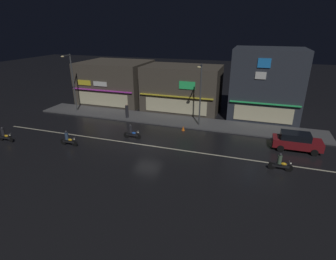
% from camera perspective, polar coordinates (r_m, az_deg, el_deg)
% --- Properties ---
extents(ground_plane, '(140.00, 140.00, 0.00)m').
position_cam_1_polar(ground_plane, '(25.80, -4.54, -3.35)').
color(ground_plane, black).
extents(lane_divider_stripe, '(33.64, 0.16, 0.01)m').
position_cam_1_polar(lane_divider_stripe, '(25.79, -4.54, -3.34)').
color(lane_divider_stripe, beige).
rests_on(lane_divider_stripe, ground).
extents(sidewalk_far, '(35.41, 3.89, 0.14)m').
position_cam_1_polar(sidewalk_far, '(32.36, 0.59, 2.16)').
color(sidewalk_far, '#4C4C4F').
rests_on(sidewalk_far, ground).
extents(storefront_left_block, '(10.14, 6.38, 5.96)m').
position_cam_1_polar(storefront_left_block, '(36.22, 3.07, 9.04)').
color(storefront_left_block, '#4C443A').
rests_on(storefront_left_block, ground).
extents(storefront_center_block, '(8.20, 6.60, 8.48)m').
position_cam_1_polar(storefront_center_block, '(34.90, 20.46, 9.35)').
color(storefront_center_block, '#2D333D').
rests_on(storefront_center_block, ground).
extents(storefront_right_block, '(9.66, 8.35, 5.99)m').
position_cam_1_polar(storefront_right_block, '(41.09, -11.22, 10.21)').
color(storefront_right_block, '#4C443A').
rests_on(storefront_right_block, ground).
extents(streetlamp_west, '(0.44, 1.64, 7.44)m').
position_cam_1_polar(streetlamp_west, '(36.86, -20.15, 10.42)').
color(streetlamp_west, '#47494C').
rests_on(streetlamp_west, sidewalk_far).
extents(streetlamp_mid, '(0.44, 1.64, 6.98)m').
position_cam_1_polar(streetlamp_mid, '(29.46, 7.00, 8.54)').
color(streetlamp_mid, '#47494C').
rests_on(streetlamp_mid, sidewalk_far).
extents(pedestrian_on_sidewalk, '(0.39, 0.39, 1.75)m').
position_cam_1_polar(pedestrian_on_sidewalk, '(33.27, -8.91, 4.03)').
color(pedestrian_on_sidewalk, '#232328').
rests_on(pedestrian_on_sidewalk, sidewalk_far).
extents(parked_car_near_kerb, '(4.30, 1.98, 1.67)m').
position_cam_1_polar(parked_car_near_kerb, '(27.30, 26.12, -2.18)').
color(parked_car_near_kerb, maroon).
rests_on(parked_car_near_kerb, ground).
extents(motorcycle_lead, '(1.90, 0.60, 1.52)m').
position_cam_1_polar(motorcycle_lead, '(23.03, 23.21, -6.67)').
color(motorcycle_lead, black).
rests_on(motorcycle_lead, ground).
extents(motorcycle_following, '(1.90, 0.60, 1.52)m').
position_cam_1_polar(motorcycle_following, '(27.27, -20.90, -1.91)').
color(motorcycle_following, black).
rests_on(motorcycle_following, ground).
extents(motorcycle_opposite_lane, '(1.90, 0.60, 1.52)m').
position_cam_1_polar(motorcycle_opposite_lane, '(27.32, -7.92, -0.57)').
color(motorcycle_opposite_lane, black).
rests_on(motorcycle_opposite_lane, ground).
extents(motorcycle_trailing_far, '(1.90, 0.60, 1.52)m').
position_cam_1_polar(motorcycle_trailing_far, '(31.09, -31.98, -1.01)').
color(motorcycle_trailing_far, black).
rests_on(motorcycle_trailing_far, ground).
extents(traffic_cone, '(0.36, 0.36, 0.55)m').
position_cam_1_polar(traffic_cone, '(29.26, 3.32, 0.38)').
color(traffic_cone, orange).
rests_on(traffic_cone, ground).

